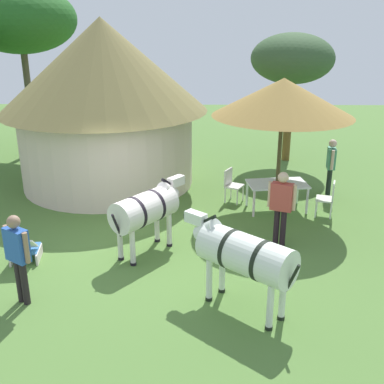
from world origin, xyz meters
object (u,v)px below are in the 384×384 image
(patio_chair_near_hut, at_px, (328,197))
(patio_chair_near_lawn, at_px, (232,183))
(guest_behind_table, at_px, (281,202))
(zebra_nearest_camera, at_px, (243,254))
(standing_watcher, at_px, (18,251))
(thatched_hut, at_px, (105,98))
(zebra_by_umbrella, at_px, (146,209))
(acacia_tree_far_lawn, at_px, (20,20))
(shade_umbrella, at_px, (283,97))
(patio_dining_table, at_px, (277,186))
(acacia_tree_right_background, at_px, (292,59))
(striped_lounge_chair, at_px, (25,250))
(guest_beside_umbrella, at_px, (331,162))

(patio_chair_near_hut, relative_size, patio_chair_near_lawn, 1.00)
(guest_behind_table, xyz_separation_m, zebra_nearest_camera, (-1.02, -2.41, 0.02))
(patio_chair_near_hut, xyz_separation_m, standing_watcher, (-6.31, -3.96, 0.48))
(thatched_hut, bearing_deg, patio_chair_near_lawn, -22.54)
(zebra_by_umbrella, bearing_deg, acacia_tree_far_lawn, 160.73)
(shade_umbrella, xyz_separation_m, patio_dining_table, (-0.00, 0.00, -2.26))
(acacia_tree_right_background, bearing_deg, zebra_by_umbrella, -120.45)
(guest_behind_table, height_order, zebra_by_umbrella, guest_behind_table)
(striped_lounge_chair, relative_size, zebra_by_umbrella, 0.48)
(patio_dining_table, relative_size, acacia_tree_far_lawn, 0.28)
(striped_lounge_chair, bearing_deg, shade_umbrella, 18.86)
(guest_beside_umbrella, xyz_separation_m, standing_watcher, (-6.71, -5.44, 0.03))
(standing_watcher, distance_m, zebra_nearest_camera, 3.81)
(thatched_hut, relative_size, patio_dining_table, 3.68)
(guest_behind_table, bearing_deg, shade_umbrella, -74.14)
(patio_chair_near_hut, distance_m, striped_lounge_chair, 7.24)
(patio_dining_table, height_order, zebra_nearest_camera, zebra_nearest_camera)
(patio_dining_table, height_order, patio_chair_near_hut, patio_chair_near_hut)
(striped_lounge_chair, relative_size, zebra_nearest_camera, 0.45)
(thatched_hut, bearing_deg, guest_behind_table, -42.95)
(thatched_hut, bearing_deg, shade_umbrella, -24.01)
(striped_lounge_chair, bearing_deg, patio_chair_near_hut, 11.69)
(thatched_hut, relative_size, zebra_nearest_camera, 3.10)
(guest_behind_table, height_order, standing_watcher, guest_behind_table)
(patio_chair_near_lawn, bearing_deg, striped_lounge_chair, -23.55)
(shade_umbrella, distance_m, standing_watcher, 6.96)
(thatched_hut, distance_m, striped_lounge_chair, 5.54)
(standing_watcher, height_order, zebra_by_umbrella, standing_watcher)
(guest_beside_umbrella, xyz_separation_m, zebra_by_umbrella, (-4.73, -3.49, 0.02))
(patio_chair_near_hut, relative_size, acacia_tree_right_background, 0.21)
(zebra_by_umbrella, bearing_deg, zebra_nearest_camera, -10.15)
(guest_behind_table, bearing_deg, zebra_by_umbrella, 29.42)
(thatched_hut, relative_size, guest_beside_umbrella, 3.65)
(shade_umbrella, bearing_deg, guest_beside_umbrella, 33.82)
(zebra_by_umbrella, bearing_deg, acacia_tree_right_background, 97.82)
(standing_watcher, bearing_deg, thatched_hut, 120.24)
(standing_watcher, relative_size, acacia_tree_far_lawn, 0.29)
(striped_lounge_chair, relative_size, acacia_tree_right_background, 0.20)
(shade_umbrella, relative_size, acacia_tree_far_lawn, 0.59)
(patio_chair_near_hut, height_order, acacia_tree_far_lawn, acacia_tree_far_lawn)
(shade_umbrella, height_order, striped_lounge_chair, shade_umbrella)
(zebra_nearest_camera, relative_size, zebra_by_umbrella, 1.06)
(thatched_hut, xyz_separation_m, zebra_by_umbrella, (1.62, -4.50, -1.58))
(guest_beside_umbrella, bearing_deg, acacia_tree_far_lawn, 74.10)
(guest_behind_table, bearing_deg, acacia_tree_far_lawn, -21.07)
(guest_behind_table, distance_m, acacia_tree_right_background, 7.24)
(patio_chair_near_hut, height_order, guest_behind_table, guest_behind_table)
(shade_umbrella, xyz_separation_m, striped_lounge_chair, (-5.57, -2.86, -2.66))
(zebra_nearest_camera, bearing_deg, shade_umbrella, 25.06)
(patio_dining_table, xyz_separation_m, acacia_tree_right_background, (1.04, 4.65, 2.77))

